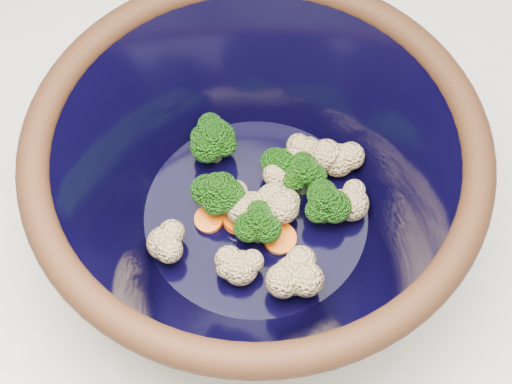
# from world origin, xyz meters

# --- Properties ---
(mixing_bowl) EXTENTS (0.36, 0.36, 0.16)m
(mixing_bowl) POSITION_xyz_m (-0.10, -0.01, 0.99)
(mixing_bowl) COLOR black
(mixing_bowl) RESTS_ON counter
(vegetable_pile) EXTENTS (0.18, 0.17, 0.05)m
(vegetable_pile) POSITION_xyz_m (-0.09, 0.00, 0.96)
(vegetable_pile) COLOR #608442
(vegetable_pile) RESTS_ON mixing_bowl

